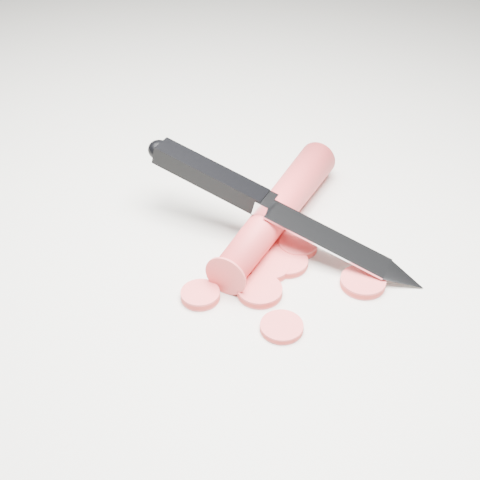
# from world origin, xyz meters

# --- Properties ---
(ground) EXTENTS (2.40, 2.40, 0.00)m
(ground) POSITION_xyz_m (0.00, 0.00, 0.00)
(ground) COLOR beige
(ground) RESTS_ON ground
(carrot) EXTENTS (0.07, 0.20, 0.03)m
(carrot) POSITION_xyz_m (0.00, 0.03, 0.02)
(carrot) COLOR red
(carrot) RESTS_ON ground
(carrot_slice_0) EXTENTS (0.03, 0.03, 0.01)m
(carrot_slice_0) POSITION_xyz_m (-0.03, -0.07, 0.00)
(carrot_slice_0) COLOR #E04041
(carrot_slice_0) RESTS_ON ground
(carrot_slice_1) EXTENTS (0.04, 0.04, 0.01)m
(carrot_slice_1) POSITION_xyz_m (0.01, -0.03, 0.00)
(carrot_slice_1) COLOR #E04041
(carrot_slice_1) RESTS_ON ground
(carrot_slice_2) EXTENTS (0.03, 0.03, 0.01)m
(carrot_slice_2) POSITION_xyz_m (0.03, 0.01, 0.00)
(carrot_slice_2) COLOR #E04041
(carrot_slice_2) RESTS_ON ground
(carrot_slice_3) EXTENTS (0.03, 0.03, 0.01)m
(carrot_slice_3) POSITION_xyz_m (0.04, -0.09, 0.00)
(carrot_slice_3) COLOR #E04041
(carrot_slice_3) RESTS_ON ground
(carrot_slice_4) EXTENTS (0.04, 0.04, 0.01)m
(carrot_slice_4) POSITION_xyz_m (0.02, -0.02, 0.00)
(carrot_slice_4) COLOR #E04041
(carrot_slice_4) RESTS_ON ground
(carrot_slice_5) EXTENTS (0.03, 0.03, 0.01)m
(carrot_slice_5) POSITION_xyz_m (0.01, 0.01, 0.00)
(carrot_slice_5) COLOR #E04041
(carrot_slice_5) RESTS_ON ground
(carrot_slice_6) EXTENTS (0.04, 0.04, 0.01)m
(carrot_slice_6) POSITION_xyz_m (0.01, -0.06, 0.00)
(carrot_slice_6) COLOR #E04041
(carrot_slice_6) RESTS_ON ground
(carrot_slice_7) EXTENTS (0.04, 0.04, 0.01)m
(carrot_slice_7) POSITION_xyz_m (0.09, -0.02, 0.00)
(carrot_slice_7) COLOR #E04041
(carrot_slice_7) RESTS_ON ground
(kitchen_knife) EXTENTS (0.26, 0.07, 0.07)m
(kitchen_knife) POSITION_xyz_m (0.01, 0.01, 0.04)
(kitchen_knife) COLOR silver
(kitchen_knife) RESTS_ON ground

